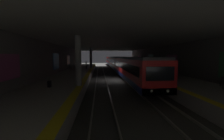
{
  "coord_description": "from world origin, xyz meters",
  "views": [
    {
      "loc": [
        -22.83,
        2.41,
        3.74
      ],
      "look_at": [
        3.22,
        0.24,
        1.32
      ],
      "focal_mm": 23.85,
      "sensor_mm": 36.0,
      "label": 1
    }
  ],
  "objects_px": {
    "metro_train": "(116,62)",
    "bench_right_mid": "(74,65)",
    "person_walking_mid": "(156,68)",
    "person_standing_far": "(86,65)",
    "person_waiting_near": "(144,64)",
    "suitcase_rolling": "(49,84)",
    "pillar_near": "(78,61)",
    "bench_right_near": "(70,67)",
    "bench_left_mid": "(141,64)",
    "pillar_far": "(91,58)"
  },
  "relations": [
    {
      "from": "metro_train",
      "to": "bench_right_mid",
      "type": "height_order",
      "value": "metro_train"
    },
    {
      "from": "person_walking_mid",
      "to": "person_standing_far",
      "type": "height_order",
      "value": "person_standing_far"
    },
    {
      "from": "person_waiting_near",
      "to": "suitcase_rolling",
      "type": "relative_size",
      "value": 1.86
    },
    {
      "from": "bench_right_mid",
      "to": "suitcase_rolling",
      "type": "xyz_separation_m",
      "value": [
        -22.98,
        -1.73,
        -0.24
      ]
    },
    {
      "from": "person_standing_far",
      "to": "bench_right_mid",
      "type": "bearing_deg",
      "value": 41.09
    },
    {
      "from": "pillar_near",
      "to": "person_walking_mid",
      "type": "bearing_deg",
      "value": -49.95
    },
    {
      "from": "pillar_near",
      "to": "bench_right_near",
      "type": "relative_size",
      "value": 2.68
    },
    {
      "from": "metro_train",
      "to": "bench_right_near",
      "type": "relative_size",
      "value": 35.52
    },
    {
      "from": "person_walking_mid",
      "to": "person_standing_far",
      "type": "xyz_separation_m",
      "value": [
        9.71,
        11.72,
        0.05
      ]
    },
    {
      "from": "bench_left_mid",
      "to": "suitcase_rolling",
      "type": "relative_size",
      "value": 1.97
    },
    {
      "from": "pillar_far",
      "to": "suitcase_rolling",
      "type": "distance_m",
      "value": 20.45
    },
    {
      "from": "bench_right_near",
      "to": "suitcase_rolling",
      "type": "relative_size",
      "value": 1.97
    },
    {
      "from": "bench_left_mid",
      "to": "bench_right_near",
      "type": "relative_size",
      "value": 1.0
    },
    {
      "from": "pillar_far",
      "to": "person_waiting_near",
      "type": "relative_size",
      "value": 2.84
    },
    {
      "from": "pillar_far",
      "to": "person_walking_mid",
      "type": "relative_size",
      "value": 2.91
    },
    {
      "from": "pillar_near",
      "to": "person_standing_far",
      "type": "relative_size",
      "value": 2.78
    },
    {
      "from": "pillar_near",
      "to": "bench_right_mid",
      "type": "bearing_deg",
      "value": 10.56
    },
    {
      "from": "bench_right_mid",
      "to": "pillar_far",
      "type": "bearing_deg",
      "value": -123.52
    },
    {
      "from": "metro_train",
      "to": "suitcase_rolling",
      "type": "xyz_separation_m",
      "value": [
        -27.91,
        9.0,
        -0.7
      ]
    },
    {
      "from": "pillar_near",
      "to": "metro_train",
      "type": "xyz_separation_m",
      "value": [
        27.38,
        -6.55,
        -1.3
      ]
    },
    {
      "from": "person_walking_mid",
      "to": "metro_train",
      "type": "bearing_deg",
      "value": 12.9
    },
    {
      "from": "pillar_far",
      "to": "bench_right_near",
      "type": "relative_size",
      "value": 2.68
    },
    {
      "from": "bench_left_mid",
      "to": "person_waiting_near",
      "type": "xyz_separation_m",
      "value": [
        -4.71,
        0.55,
        0.34
      ]
    },
    {
      "from": "pillar_near",
      "to": "person_standing_far",
      "type": "distance_m",
      "value": 18.83
    },
    {
      "from": "bench_left_mid",
      "to": "person_walking_mid",
      "type": "distance_m",
      "value": 15.99
    },
    {
      "from": "person_standing_far",
      "to": "metro_train",
      "type": "bearing_deg",
      "value": -41.07
    },
    {
      "from": "bench_right_mid",
      "to": "suitcase_rolling",
      "type": "bearing_deg",
      "value": -175.68
    },
    {
      "from": "metro_train",
      "to": "person_standing_far",
      "type": "xyz_separation_m",
      "value": [
        -8.63,
        7.52,
        -0.09
      ]
    },
    {
      "from": "bench_left_mid",
      "to": "person_standing_far",
      "type": "height_order",
      "value": "person_standing_far"
    },
    {
      "from": "pillar_far",
      "to": "suitcase_rolling",
      "type": "bearing_deg",
      "value": 173.09
    },
    {
      "from": "person_waiting_near",
      "to": "person_standing_far",
      "type": "relative_size",
      "value": 0.98
    },
    {
      "from": "pillar_far",
      "to": "metro_train",
      "type": "distance_m",
      "value": 10.2
    },
    {
      "from": "bench_right_near",
      "to": "person_standing_far",
      "type": "bearing_deg",
      "value": -72.91
    },
    {
      "from": "metro_train",
      "to": "bench_right_mid",
      "type": "relative_size",
      "value": 35.52
    },
    {
      "from": "bench_left_mid",
      "to": "person_walking_mid",
      "type": "xyz_separation_m",
      "value": [
        -15.84,
        2.13,
        0.32
      ]
    },
    {
      "from": "pillar_near",
      "to": "person_waiting_near",
      "type": "height_order",
      "value": "pillar_near"
    },
    {
      "from": "pillar_far",
      "to": "metro_train",
      "type": "bearing_deg",
      "value": -40.35
    },
    {
      "from": "person_waiting_near",
      "to": "suitcase_rolling",
      "type": "height_order",
      "value": "person_waiting_near"
    },
    {
      "from": "bench_right_mid",
      "to": "person_waiting_near",
      "type": "xyz_separation_m",
      "value": [
        -2.27,
        -16.52,
        0.34
      ]
    },
    {
      "from": "person_standing_far",
      "to": "suitcase_rolling",
      "type": "bearing_deg",
      "value": 175.6
    },
    {
      "from": "bench_right_near",
      "to": "person_waiting_near",
      "type": "bearing_deg",
      "value": -81.71
    },
    {
      "from": "bench_left_mid",
      "to": "suitcase_rolling",
      "type": "xyz_separation_m",
      "value": [
        -25.41,
        15.33,
        -0.24
      ]
    },
    {
      "from": "metro_train",
      "to": "bench_right_near",
      "type": "xyz_separation_m",
      "value": [
        -9.62,
        10.73,
        -0.45
      ]
    },
    {
      "from": "person_standing_far",
      "to": "suitcase_rolling",
      "type": "xyz_separation_m",
      "value": [
        -19.29,
        1.48,
        -0.61
      ]
    },
    {
      "from": "bench_left_mid",
      "to": "person_walking_mid",
      "type": "bearing_deg",
      "value": 172.33
    },
    {
      "from": "pillar_far",
      "to": "person_standing_far",
      "type": "bearing_deg",
      "value": 133.48
    },
    {
      "from": "pillar_near",
      "to": "person_walking_mid",
      "type": "relative_size",
      "value": 2.91
    },
    {
      "from": "bench_right_mid",
      "to": "person_waiting_near",
      "type": "height_order",
      "value": "person_waiting_near"
    },
    {
      "from": "bench_left_mid",
      "to": "bench_right_mid",
      "type": "height_order",
      "value": "same"
    },
    {
      "from": "bench_right_near",
      "to": "person_standing_far",
      "type": "xyz_separation_m",
      "value": [
        0.99,
        -3.22,
        0.36
      ]
    }
  ]
}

